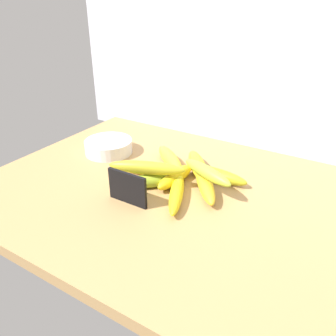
{
  "coord_description": "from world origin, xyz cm",
  "views": [
    {
      "loc": [
        35.51,
        -66.79,
        50.15
      ],
      "look_at": [
        -6.73,
        1.88,
        8.0
      ],
      "focal_mm": 36.44,
      "sensor_mm": 36.0,
      "label": 1
    }
  ],
  "objects_px": {
    "banana_1": "(150,181)",
    "banana_8": "(147,168)",
    "banana_0": "(153,171)",
    "banana_3": "(177,193)",
    "banana_7": "(205,183)",
    "banana_2": "(198,166)",
    "banana_6": "(170,159)",
    "chalkboard_sign": "(128,189)",
    "banana_9": "(207,172)",
    "banana_5": "(217,175)",
    "banana_4": "(175,177)",
    "fruit_bowl": "(109,146)"
  },
  "relations": [
    {
      "from": "banana_7",
      "to": "banana_9",
      "type": "relative_size",
      "value": 1.2
    },
    {
      "from": "banana_2",
      "to": "banana_9",
      "type": "xyz_separation_m",
      "value": [
        0.06,
        -0.08,
        0.03
      ]
    },
    {
      "from": "banana_8",
      "to": "chalkboard_sign",
      "type": "bearing_deg",
      "value": -86.43
    },
    {
      "from": "chalkboard_sign",
      "to": "banana_1",
      "type": "distance_m",
      "value": 0.09
    },
    {
      "from": "banana_2",
      "to": "banana_7",
      "type": "bearing_deg",
      "value": -52.36
    },
    {
      "from": "banana_1",
      "to": "banana_4",
      "type": "distance_m",
      "value": 0.07
    },
    {
      "from": "banana_0",
      "to": "banana_8",
      "type": "height_order",
      "value": "banana_8"
    },
    {
      "from": "chalkboard_sign",
      "to": "banana_2",
      "type": "height_order",
      "value": "chalkboard_sign"
    },
    {
      "from": "banana_1",
      "to": "banana_8",
      "type": "xyz_separation_m",
      "value": [
        -0.01,
        -0.0,
        0.04
      ]
    },
    {
      "from": "banana_0",
      "to": "banana_1",
      "type": "height_order",
      "value": "banana_1"
    },
    {
      "from": "banana_1",
      "to": "banana_6",
      "type": "bearing_deg",
      "value": 99.39
    },
    {
      "from": "banana_4",
      "to": "banana_7",
      "type": "bearing_deg",
      "value": 8.03
    },
    {
      "from": "banana_6",
      "to": "banana_3",
      "type": "bearing_deg",
      "value": -53.57
    },
    {
      "from": "chalkboard_sign",
      "to": "banana_7",
      "type": "xyz_separation_m",
      "value": [
        0.14,
        0.16,
        -0.02
      ]
    },
    {
      "from": "banana_1",
      "to": "banana_8",
      "type": "bearing_deg",
      "value": -178.04
    },
    {
      "from": "banana_3",
      "to": "banana_4",
      "type": "relative_size",
      "value": 1.32
    },
    {
      "from": "banana_7",
      "to": "banana_5",
      "type": "bearing_deg",
      "value": 83.73
    },
    {
      "from": "fruit_bowl",
      "to": "banana_3",
      "type": "height_order",
      "value": "fruit_bowl"
    },
    {
      "from": "banana_7",
      "to": "banana_8",
      "type": "height_order",
      "value": "banana_8"
    },
    {
      "from": "banana_5",
      "to": "banana_8",
      "type": "height_order",
      "value": "banana_8"
    },
    {
      "from": "banana_1",
      "to": "banana_7",
      "type": "distance_m",
      "value": 0.15
    },
    {
      "from": "banana_0",
      "to": "banana_1",
      "type": "distance_m",
      "value": 0.06
    },
    {
      "from": "banana_8",
      "to": "banana_9",
      "type": "height_order",
      "value": "banana_8"
    },
    {
      "from": "fruit_bowl",
      "to": "banana_9",
      "type": "height_order",
      "value": "banana_9"
    },
    {
      "from": "banana_0",
      "to": "banana_4",
      "type": "bearing_deg",
      "value": -2.8
    },
    {
      "from": "banana_5",
      "to": "banana_7",
      "type": "bearing_deg",
      "value": -96.27
    },
    {
      "from": "banana_1",
      "to": "banana_0",
      "type": "bearing_deg",
      "value": 115.04
    },
    {
      "from": "chalkboard_sign",
      "to": "banana_6",
      "type": "bearing_deg",
      "value": 94.9
    },
    {
      "from": "banana_7",
      "to": "banana_1",
      "type": "bearing_deg",
      "value": -153.83
    },
    {
      "from": "banana_4",
      "to": "banana_8",
      "type": "bearing_deg",
      "value": -137.18
    },
    {
      "from": "banana_2",
      "to": "banana_8",
      "type": "relative_size",
      "value": 0.97
    },
    {
      "from": "fruit_bowl",
      "to": "banana_8",
      "type": "distance_m",
      "value": 0.26
    },
    {
      "from": "fruit_bowl",
      "to": "banana_8",
      "type": "bearing_deg",
      "value": -26.12
    },
    {
      "from": "banana_2",
      "to": "banana_9",
      "type": "height_order",
      "value": "banana_9"
    },
    {
      "from": "banana_0",
      "to": "banana_7",
      "type": "height_order",
      "value": "banana_7"
    },
    {
      "from": "banana_4",
      "to": "banana_5",
      "type": "relative_size",
      "value": 0.85
    },
    {
      "from": "banana_2",
      "to": "banana_8",
      "type": "distance_m",
      "value": 0.17
    },
    {
      "from": "banana_6",
      "to": "chalkboard_sign",
      "type": "bearing_deg",
      "value": -85.1
    },
    {
      "from": "banana_3",
      "to": "banana_7",
      "type": "xyz_separation_m",
      "value": [
        0.04,
        0.08,
        0.0
      ]
    },
    {
      "from": "banana_9",
      "to": "banana_0",
      "type": "bearing_deg",
      "value": -178.42
    },
    {
      "from": "banana_6",
      "to": "banana_8",
      "type": "distance_m",
      "value": 0.15
    },
    {
      "from": "banana_0",
      "to": "banana_3",
      "type": "height_order",
      "value": "banana_3"
    },
    {
      "from": "banana_6",
      "to": "banana_7",
      "type": "distance_m",
      "value": 0.17
    },
    {
      "from": "banana_0",
      "to": "banana_2",
      "type": "bearing_deg",
      "value": 39.22
    },
    {
      "from": "banana_1",
      "to": "banana_5",
      "type": "bearing_deg",
      "value": 42.38
    },
    {
      "from": "banana_1",
      "to": "banana_6",
      "type": "relative_size",
      "value": 0.88
    },
    {
      "from": "banana_3",
      "to": "banana_8",
      "type": "xyz_separation_m",
      "value": [
        -0.1,
        0.01,
        0.04
      ]
    },
    {
      "from": "banana_0",
      "to": "banana_8",
      "type": "bearing_deg",
      "value": -73.17
    },
    {
      "from": "chalkboard_sign",
      "to": "banana_9",
      "type": "bearing_deg",
      "value": 47.04
    },
    {
      "from": "banana_3",
      "to": "banana_5",
      "type": "distance_m",
      "value": 0.15
    }
  ]
}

